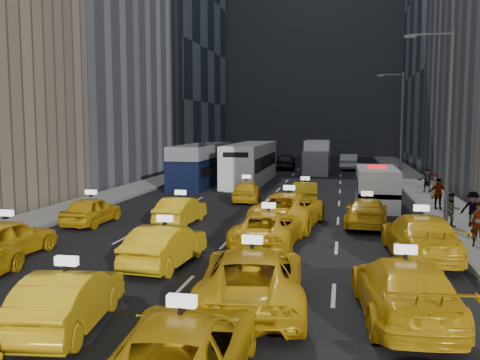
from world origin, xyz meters
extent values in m
plane|color=black|center=(0.00, 0.00, 0.00)|extent=(160.00, 160.00, 0.00)
cube|color=gray|center=(-10.50, 25.00, 0.07)|extent=(3.00, 90.00, 0.15)
cube|color=gray|center=(10.50, 25.00, 0.07)|extent=(3.00, 90.00, 0.15)
cube|color=slate|center=(-9.05, 25.00, 0.09)|extent=(0.15, 90.00, 0.18)
cube|color=slate|center=(9.05, 25.00, 0.09)|extent=(0.15, 90.00, 0.18)
cube|color=slate|center=(0.00, 72.00, 20.00)|extent=(30.00, 12.00, 40.00)
cylinder|color=#595B60|center=(9.30, 12.00, 4.50)|extent=(0.20, 0.20, 9.00)
cylinder|color=#595B60|center=(8.40, 12.00, 8.80)|extent=(1.80, 0.12, 0.12)
cube|color=slate|center=(7.50, 12.00, 8.75)|extent=(0.50, 0.22, 0.12)
cylinder|color=#595B60|center=(9.30, 32.00, 4.50)|extent=(0.20, 0.20, 9.00)
cylinder|color=#595B60|center=(8.40, 32.00, 8.80)|extent=(1.80, 0.12, 0.12)
cube|color=slate|center=(7.50, 32.00, 8.75)|extent=(0.50, 0.22, 0.12)
imported|color=gold|center=(1.84, -4.04, 0.73)|extent=(2.80, 5.43, 1.46)
imported|color=gold|center=(-1.74, -1.73, 0.72)|extent=(2.06, 4.53, 1.44)
imported|color=gold|center=(2.36, 0.60, 0.81)|extent=(3.36, 6.13, 1.63)
imported|color=gold|center=(6.27, 0.41, 0.79)|extent=(2.69, 5.63, 1.58)
imported|color=gold|center=(-7.35, 4.09, 0.73)|extent=(2.15, 4.41, 1.45)
imported|color=gold|center=(-1.29, 4.13, 0.72)|extent=(1.89, 4.51, 1.45)
imported|color=gold|center=(1.80, 7.84, 0.71)|extent=(2.63, 5.25, 1.43)
imported|color=gold|center=(7.52, 6.87, 0.82)|extent=(2.55, 5.77, 1.65)
imported|color=gold|center=(-7.32, 10.72, 0.69)|extent=(1.69, 4.06, 1.37)
imported|color=gold|center=(-3.08, 11.67, 0.67)|extent=(1.64, 4.14, 1.34)
imported|color=gold|center=(2.20, 12.02, 0.83)|extent=(3.45, 6.25, 1.66)
imported|color=gold|center=(5.85, 12.77, 0.68)|extent=(2.28, 4.85, 1.37)
imported|color=gold|center=(-1.23, 19.54, 0.69)|extent=(1.95, 4.15, 1.37)
imported|color=gold|center=(2.44, 19.52, 0.67)|extent=(1.73, 4.18, 1.35)
cube|color=silver|center=(6.65, 18.84, 1.17)|extent=(2.61, 5.98, 2.34)
cylinder|color=black|center=(5.68, 16.81, 0.47)|extent=(0.28, 0.94, 0.94)
cylinder|color=black|center=(7.61, 16.81, 0.47)|extent=(0.28, 0.94, 0.94)
cylinder|color=black|center=(5.68, 20.87, 0.47)|extent=(0.28, 0.94, 0.94)
cylinder|color=black|center=(7.61, 20.87, 0.47)|extent=(0.28, 0.94, 0.94)
cube|color=navy|center=(6.65, 18.84, 1.01)|extent=(2.65, 5.99, 0.27)
cube|color=red|center=(6.65, 18.84, 2.43)|extent=(1.09, 0.44, 0.17)
cube|color=black|center=(-6.43, 28.09, 1.60)|extent=(3.24, 11.16, 3.21)
cylinder|color=black|center=(-7.53, 23.48, 0.55)|extent=(0.28, 1.10, 1.10)
cylinder|color=black|center=(-5.33, 23.48, 0.55)|extent=(0.28, 1.10, 1.10)
cylinder|color=black|center=(-7.53, 32.70, 0.55)|extent=(0.28, 1.10, 1.10)
cylinder|color=black|center=(-5.33, 32.70, 0.55)|extent=(0.28, 1.10, 1.10)
cube|color=white|center=(-2.83, 30.29, 1.63)|extent=(3.61, 12.82, 3.27)
cylinder|color=black|center=(-4.00, 24.86, 0.55)|extent=(0.28, 1.10, 1.10)
cylinder|color=black|center=(-1.66, 24.86, 0.55)|extent=(0.28, 1.10, 1.10)
cylinder|color=black|center=(-4.00, 35.72, 0.55)|extent=(0.28, 1.10, 1.10)
cylinder|color=black|center=(-1.66, 35.72, 0.55)|extent=(0.28, 1.10, 1.10)
cube|color=white|center=(2.15, 39.80, 1.61)|extent=(2.80, 7.17, 3.22)
cylinder|color=black|center=(1.09, 37.17, 0.55)|extent=(0.28, 1.10, 1.10)
cylinder|color=black|center=(3.21, 37.17, 0.55)|extent=(0.28, 1.10, 1.10)
cylinder|color=black|center=(1.09, 42.42, 0.55)|extent=(0.28, 1.10, 1.10)
cylinder|color=black|center=(3.21, 42.42, 0.55)|extent=(0.28, 1.10, 1.10)
imported|color=#AFB2B8|center=(7.32, 27.08, 0.80)|extent=(2.11, 4.97, 1.59)
imported|color=black|center=(-7.17, 40.01, 0.73)|extent=(3.06, 5.50, 1.46)
imported|color=gray|center=(1.61, 45.40, 0.80)|extent=(2.75, 5.70, 1.60)
imported|color=black|center=(-1.33, 43.48, 0.84)|extent=(2.22, 5.02, 1.68)
imported|color=#ADB0B5|center=(5.31, 44.77, 0.83)|extent=(2.00, 5.12, 1.66)
imported|color=gray|center=(9.92, 8.60, 1.02)|extent=(0.73, 0.57, 1.75)
imported|color=gray|center=(9.66, 12.56, 0.94)|extent=(0.83, 0.54, 1.59)
imported|color=gray|center=(10.64, 12.93, 0.96)|extent=(1.13, 0.68, 1.63)
imported|color=gray|center=(9.94, 17.95, 1.01)|extent=(1.04, 0.55, 1.72)
imported|color=gray|center=(10.48, 22.36, 0.94)|extent=(0.87, 0.68, 1.58)
imported|color=gray|center=(10.53, 25.86, 0.93)|extent=(1.46, 0.44, 1.57)
camera|label=1|loc=(4.69, -13.16, 4.93)|focal=40.00mm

